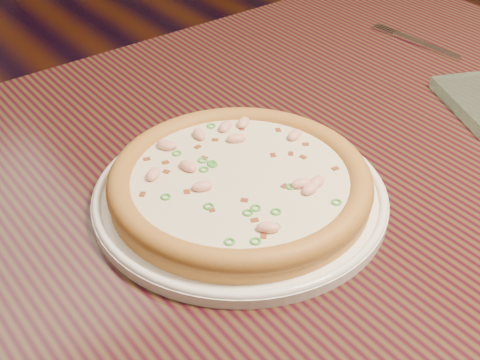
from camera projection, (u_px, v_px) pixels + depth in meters
hero_table at (287, 207)px, 0.92m from camera, size 1.20×0.80×0.75m
plate at (240, 195)px, 0.77m from camera, size 0.34×0.34×0.02m
pizza at (240, 182)px, 0.76m from camera, size 0.30×0.30×0.03m
fork at (419, 42)px, 1.12m from camera, size 0.03×0.18×0.00m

